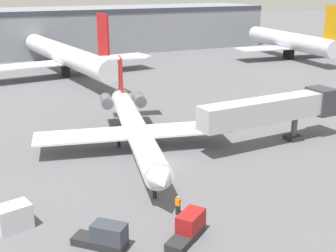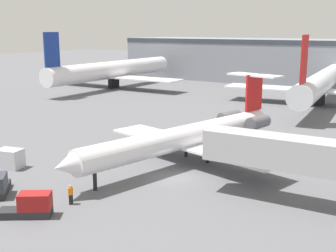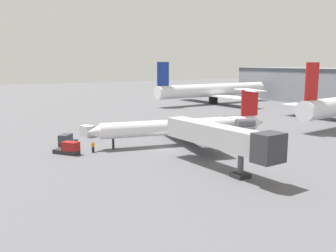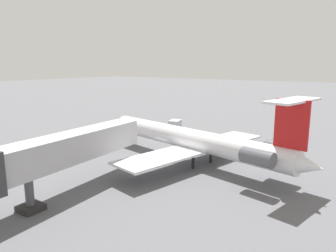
# 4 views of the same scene
# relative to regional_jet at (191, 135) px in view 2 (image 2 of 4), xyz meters

# --- Properties ---
(ground_plane) EXTENTS (400.00, 400.00, 0.10)m
(ground_plane) POSITION_rel_regional_jet_xyz_m (1.21, -5.33, -3.01)
(ground_plane) COLOR #5B5B60
(regional_jet) EXTENTS (22.27, 30.77, 8.69)m
(regional_jet) POSITION_rel_regional_jet_xyz_m (0.00, 0.00, 0.00)
(regional_jet) COLOR white
(regional_jet) RESTS_ON ground_plane
(jet_bridge) EXTENTS (18.40, 4.10, 5.90)m
(jet_bridge) POSITION_rel_regional_jet_xyz_m (15.63, -5.29, 1.27)
(jet_bridge) COLOR #ADADB2
(jet_bridge) RESTS_ON ground_plane
(ground_crew_marshaller) EXTENTS (0.40, 0.47, 1.69)m
(ground_crew_marshaller) POSITION_rel_regional_jet_xyz_m (-2.06, -15.69, -2.11)
(ground_crew_marshaller) COLOR black
(ground_crew_marshaller) RESTS_ON ground_plane
(baggage_tug_lead) EXTENTS (4.06, 3.49, 1.90)m
(baggage_tug_lead) POSITION_rel_regional_jet_xyz_m (-2.84, -19.10, -2.13)
(baggage_tug_lead) COLOR #262628
(baggage_tug_lead) RESTS_ON ground_plane
(cargo_container_uld) EXTENTS (2.90, 2.34, 1.99)m
(cargo_container_uld) POSITION_rel_regional_jet_xyz_m (-14.40, -12.38, -1.97)
(cargo_container_uld) COLOR silver
(cargo_container_uld) RESTS_ON ground_plane
(parked_airliner_west_end) EXTENTS (36.29, 43.10, 13.53)m
(parked_airliner_west_end) POSITION_rel_regional_jet_xyz_m (-46.70, 41.21, 1.39)
(parked_airliner_west_end) COLOR white
(parked_airliner_west_end) RESTS_ON ground_plane
(parked_airliner_west_mid) EXTENTS (36.68, 43.28, 13.33)m
(parked_airliner_west_mid) POSITION_rel_regional_jet_xyz_m (1.96, 43.94, 1.29)
(parked_airliner_west_mid) COLOR silver
(parked_airliner_west_mid) RESTS_ON ground_plane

